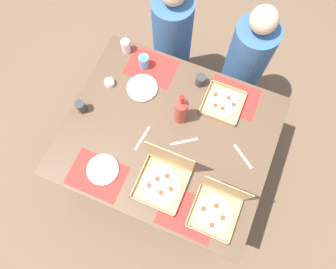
{
  "coord_description": "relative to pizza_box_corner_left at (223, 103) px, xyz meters",
  "views": [
    {
      "loc": [
        0.27,
        -0.64,
        2.71
      ],
      "look_at": [
        0.0,
        0.0,
        0.76
      ],
      "focal_mm": 32.8,
      "sensor_mm": 36.0,
      "label": 1
    }
  ],
  "objects": [
    {
      "name": "pizza_box_corner_left",
      "position": [
        0.0,
        0.0,
        0.0
      ],
      "size": [
        0.27,
        0.27,
        0.04
      ],
      "color": "tan",
      "rests_on": "dining_table"
    },
    {
      "name": "ground_plane",
      "position": [
        -0.27,
        -0.36,
        -0.77
      ],
      "size": [
        6.0,
        6.0,
        0.0
      ],
      "primitive_type": "plane",
      "color": "brown"
    },
    {
      "name": "fork_by_near_left",
      "position": [
        0.25,
        -0.31,
        -0.01
      ],
      "size": [
        0.16,
        0.12,
        0.0
      ],
      "primitive_type": "cube",
      "rotation": [
        0.0,
        0.0,
        2.53
      ],
      "color": "#B7B7BC",
      "rests_on": "dining_table"
    },
    {
      "name": "plate_near_left",
      "position": [
        -0.57,
        -0.11,
        -0.0
      ],
      "size": [
        0.22,
        0.22,
        0.03
      ],
      "color": "white",
      "rests_on": "dining_table"
    },
    {
      "name": "diner_left_seat",
      "position": [
        -0.58,
        0.49,
        -0.23
      ],
      "size": [
        0.32,
        0.32,
        1.18
      ],
      "color": "#33598C",
      "rests_on": "ground_plane"
    },
    {
      "name": "pizza_box_center",
      "position": [
        -0.17,
        -0.66,
        0.04
      ],
      "size": [
        0.3,
        0.31,
        0.34
      ],
      "color": "tan",
      "rests_on": "dining_table"
    },
    {
      "name": "placemat_near_left",
      "position": [
        -0.58,
        -0.79,
        -0.01
      ],
      "size": [
        0.36,
        0.26,
        0.0
      ],
      "primitive_type": "cube",
      "color": "red",
      "rests_on": "dining_table"
    },
    {
      "name": "fork_by_far_right",
      "position": [
        -0.14,
        -0.36,
        -0.01
      ],
      "size": [
        0.16,
        0.12,
        0.0
      ],
      "primitive_type": "cube",
      "rotation": [
        0.0,
        0.0,
        3.76
      ],
      "color": "#B7B7BC",
      "rests_on": "dining_table"
    },
    {
      "name": "placemat_far_right",
      "position": [
        0.05,
        0.08,
        -0.01
      ],
      "size": [
        0.36,
        0.26,
        0.0
      ],
      "primitive_type": "cube",
      "color": "red",
      "rests_on": "dining_table"
    },
    {
      "name": "pizza_box_corner_right",
      "position": [
        0.2,
        -0.7,
        0.04
      ],
      "size": [
        0.28,
        0.29,
        0.32
      ],
      "color": "tan",
      "rests_on": "dining_table"
    },
    {
      "name": "cup_red",
      "position": [
        -0.88,
        -0.42,
        0.04
      ],
      "size": [
        0.07,
        0.07,
        0.1
      ],
      "primitive_type": "cylinder",
      "color": "#333338",
      "rests_on": "dining_table"
    },
    {
      "name": "cup_clear_left",
      "position": [
        -0.2,
        0.09,
        0.03
      ],
      "size": [
        0.07,
        0.07,
        0.09
      ],
      "primitive_type": "cylinder",
      "color": "#333338",
      "rests_on": "dining_table"
    },
    {
      "name": "placemat_far_left",
      "position": [
        -0.58,
        0.08,
        -0.01
      ],
      "size": [
        0.36,
        0.26,
        0.0
      ],
      "primitive_type": "cube",
      "color": "red",
      "rests_on": "dining_table"
    },
    {
      "name": "cup_dark",
      "position": [
        -0.63,
        0.07,
        0.04
      ],
      "size": [
        0.07,
        0.07,
        0.11
      ],
      "primitive_type": "cylinder",
      "color": "teal",
      "rests_on": "dining_table"
    },
    {
      "name": "fork_by_far_left",
      "position": [
        -0.41,
        -0.45,
        -0.01
      ],
      "size": [
        0.04,
        0.19,
        0.0
      ],
      "primitive_type": "cube",
      "rotation": [
        0.0,
        0.0,
        1.45
      ],
      "color": "#B7B7BC",
      "rests_on": "dining_table"
    },
    {
      "name": "cup_spare",
      "position": [
        -0.81,
        0.14,
        0.04
      ],
      "size": [
        0.07,
        0.07,
        0.11
      ],
      "primitive_type": "cylinder",
      "color": "silver",
      "rests_on": "dining_table"
    },
    {
      "name": "placemat_near_right",
      "position": [
        0.05,
        -0.79,
        -0.01
      ],
      "size": [
        0.36,
        0.26,
        0.0
      ],
      "primitive_type": "cube",
      "color": "red",
      "rests_on": "dining_table"
    },
    {
      "name": "condiment_bowl",
      "position": [
        -0.8,
        -0.16,
        0.01
      ],
      "size": [
        0.07,
        0.07,
        0.04
      ],
      "primitive_type": "cylinder",
      "color": "white",
      "rests_on": "dining_table"
    },
    {
      "name": "soda_bottle",
      "position": [
        -0.23,
        -0.21,
        0.12
      ],
      "size": [
        0.09,
        0.09,
        0.32
      ],
      "color": "#B2382D",
      "rests_on": "dining_table"
    },
    {
      "name": "plate_far_left",
      "position": [
        -0.56,
        -0.75,
        -0.0
      ],
      "size": [
        0.21,
        0.21,
        0.02
      ],
      "color": "white",
      "rests_on": "dining_table"
    },
    {
      "name": "diner_right_seat",
      "position": [
        0.05,
        0.49,
        -0.23
      ],
      "size": [
        0.32,
        0.32,
        1.2
      ],
      "color": "#33598C",
      "rests_on": "ground_plane"
    },
    {
      "name": "dining_table",
      "position": [
        -0.27,
        -0.36,
        -0.11
      ],
      "size": [
        1.4,
        1.17,
        0.76
      ],
      "color": "#3F3328",
      "rests_on": "ground_plane"
    }
  ]
}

